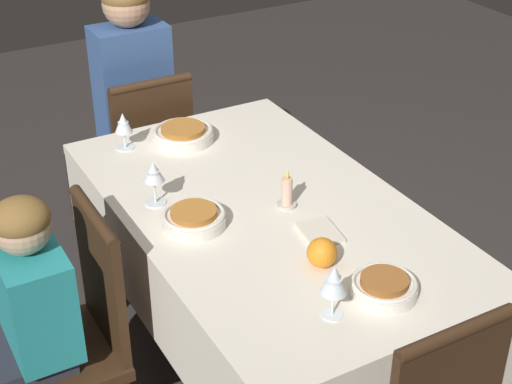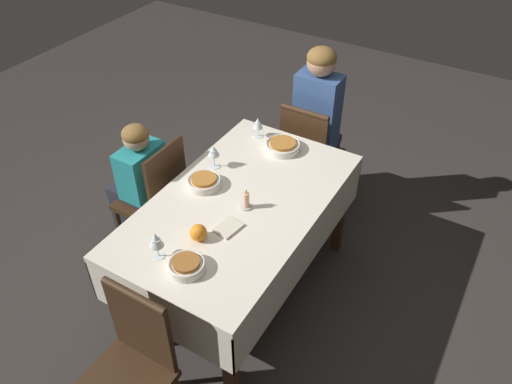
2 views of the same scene
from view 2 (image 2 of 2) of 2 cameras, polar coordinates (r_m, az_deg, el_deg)
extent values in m
plane|color=#332D2B|center=(3.30, -1.62, -11.30)|extent=(8.00, 8.00, 0.00)
cube|color=silver|center=(2.75, -1.90, -1.31)|extent=(1.48, 0.86, 0.04)
cube|color=silver|center=(2.72, 5.86, -6.86)|extent=(1.48, 0.01, 0.28)
cube|color=silver|center=(3.05, -8.63, -0.86)|extent=(1.48, 0.01, 0.28)
cube|color=silver|center=(2.48, -11.18, -13.77)|extent=(0.01, 0.86, 0.28)
cube|color=silver|center=(3.35, 4.88, 3.76)|extent=(0.01, 0.86, 0.28)
cube|color=#3D2616|center=(2.56, -2.93, -19.35)|extent=(0.06, 0.06, 0.74)
cube|color=#3D2616|center=(3.35, 9.65, -1.90)|extent=(0.06, 0.06, 0.74)
cube|color=#3D2616|center=(2.86, -15.42, -12.36)|extent=(0.06, 0.06, 0.74)
cube|color=#3D2616|center=(3.58, -0.94, 2.00)|extent=(0.06, 0.06, 0.74)
cube|color=#382314|center=(3.68, 6.35, 4.08)|extent=(0.37, 0.37, 0.04)
cube|color=#382314|center=(3.41, 5.38, 5.91)|extent=(0.03, 0.34, 0.44)
cylinder|color=#382314|center=(3.30, 5.61, 9.08)|extent=(0.04, 0.34, 0.04)
cylinder|color=#382314|center=(3.89, 9.29, 1.82)|extent=(0.03, 0.03, 0.41)
cylinder|color=#382314|center=(3.98, 5.05, 3.30)|extent=(0.03, 0.03, 0.41)
cylinder|color=#382314|center=(3.65, 7.27, -0.85)|extent=(0.03, 0.03, 0.41)
cylinder|color=#382314|center=(3.75, 2.83, 0.79)|extent=(0.03, 0.03, 0.41)
cube|color=#382314|center=(3.33, -11.97, -1.05)|extent=(0.37, 0.37, 0.04)
cube|color=#382314|center=(3.09, -10.13, 1.24)|extent=(0.34, 0.03, 0.44)
cylinder|color=#382314|center=(2.96, -10.61, 4.57)|extent=(0.34, 0.04, 0.04)
cylinder|color=#382314|center=(3.65, -11.81, -1.47)|extent=(0.03, 0.03, 0.41)
cylinder|color=#382314|center=(3.49, -15.18, -4.45)|extent=(0.03, 0.03, 0.41)
cylinder|color=#382314|center=(3.49, -7.76, -3.28)|extent=(0.03, 0.03, 0.41)
cylinder|color=#382314|center=(3.32, -11.10, -6.52)|extent=(0.03, 0.03, 0.41)
cube|color=#382314|center=(2.37, -13.01, -14.77)|extent=(0.03, 0.34, 0.44)
cylinder|color=#382314|center=(2.20, -13.85, -11.42)|extent=(0.04, 0.34, 0.04)
cylinder|color=#382314|center=(2.82, -14.31, -18.93)|extent=(0.03, 0.03, 0.41)
cube|color=#383342|center=(3.95, 7.39, 3.08)|extent=(0.14, 0.22, 0.45)
cube|color=#383342|center=(3.74, 7.17, 5.57)|extent=(0.31, 0.24, 0.06)
cube|color=#38568E|center=(3.51, 6.98, 9.06)|extent=(0.18, 0.30, 0.56)
sphere|color=tan|center=(3.33, 7.48, 14.50)|extent=(0.19, 0.19, 0.19)
ellipsoid|color=brown|center=(3.32, 7.53, 15.02)|extent=(0.19, 0.19, 0.13)
cube|color=#282833|center=(3.58, -13.94, -2.49)|extent=(0.22, 0.14, 0.45)
cube|color=#282833|center=(3.37, -13.54, 0.24)|extent=(0.24, 0.31, 0.06)
cube|color=teal|center=(3.20, -12.93, 2.44)|extent=(0.30, 0.18, 0.33)
sphere|color=#D6A884|center=(3.06, -13.58, 6.02)|extent=(0.16, 0.16, 0.16)
ellipsoid|color=brown|center=(3.05, -13.66, 6.46)|extent=(0.16, 0.16, 0.11)
cylinder|color=silver|center=(3.12, 3.08, 5.17)|extent=(0.22, 0.22, 0.04)
torus|color=silver|center=(3.11, 3.09, 5.50)|extent=(0.22, 0.22, 0.01)
cylinder|color=#B2702D|center=(3.11, 3.09, 5.59)|extent=(0.16, 0.16, 0.02)
cylinder|color=white|center=(3.25, 0.20, 6.43)|extent=(0.07, 0.07, 0.00)
cylinder|color=white|center=(3.23, 0.20, 6.91)|extent=(0.01, 0.01, 0.06)
cone|color=white|center=(3.20, 0.21, 7.91)|extent=(0.06, 0.06, 0.07)
cylinder|color=white|center=(3.20, 0.21, 7.69)|extent=(0.04, 0.04, 0.03)
cylinder|color=silver|center=(2.84, -5.94, 1.04)|extent=(0.20, 0.20, 0.04)
torus|color=silver|center=(2.83, -5.97, 1.38)|extent=(0.19, 0.19, 0.01)
cylinder|color=#B2702D|center=(2.83, -5.98, 1.48)|extent=(0.14, 0.14, 0.02)
cylinder|color=white|center=(2.99, -4.76, 2.96)|extent=(0.07, 0.07, 0.00)
cylinder|color=white|center=(2.97, -4.80, 3.60)|extent=(0.01, 0.01, 0.08)
cone|color=white|center=(2.92, -4.87, 4.76)|extent=(0.07, 0.07, 0.07)
cylinder|color=white|center=(2.93, -4.86, 4.54)|extent=(0.04, 0.04, 0.03)
cylinder|color=silver|center=(2.39, -7.91, -8.44)|extent=(0.18, 0.18, 0.04)
torus|color=silver|center=(2.38, -7.96, -8.09)|extent=(0.18, 0.18, 0.01)
cylinder|color=#995B28|center=(2.37, -7.97, -7.99)|extent=(0.13, 0.13, 0.02)
cylinder|color=white|center=(2.48, -11.05, -7.20)|extent=(0.06, 0.06, 0.00)
cylinder|color=white|center=(2.46, -11.16, -6.60)|extent=(0.01, 0.01, 0.07)
cone|color=white|center=(2.40, -11.39, -5.34)|extent=(0.07, 0.07, 0.08)
cylinder|color=white|center=(2.41, -11.34, -5.61)|extent=(0.04, 0.04, 0.04)
cylinder|color=beige|center=(2.69, -1.13, -1.71)|extent=(0.06, 0.06, 0.01)
cylinder|color=beige|center=(2.66, -1.15, -0.90)|extent=(0.03, 0.03, 0.09)
ellipsoid|color=#F9C64C|center=(2.62, -1.16, 0.05)|extent=(0.01, 0.01, 0.03)
sphere|color=orange|center=(2.51, -6.60, -4.63)|extent=(0.09, 0.09, 0.09)
cube|color=beige|center=(2.58, -3.22, -4.08)|extent=(0.15, 0.13, 0.01)
camera|label=1|loc=(2.25, -60.19, 7.20)|focal=55.00mm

